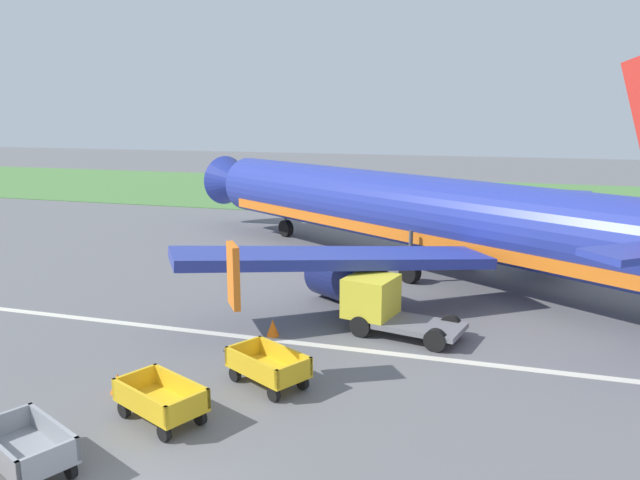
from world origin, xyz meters
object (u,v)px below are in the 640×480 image
object	(u,v)px
airplane	(419,213)
baggage_cart_fourth_in_row	(161,400)
traffic_cone_near_plane	(273,328)
traffic_cone_mid_apron	(118,383)
service_truck_beside_carts	(383,304)
baggage_cart_far_end	(268,366)
baggage_cart_third_in_row	(26,448)

from	to	relation	value
airplane	baggage_cart_fourth_in_row	bearing A→B (deg)	-103.13
traffic_cone_near_plane	traffic_cone_mid_apron	bearing A→B (deg)	-115.01
baggage_cart_fourth_in_row	service_truck_beside_carts	bearing A→B (deg)	62.75
baggage_cart_far_end	traffic_cone_near_plane	bearing A→B (deg)	109.32
baggage_cart_third_in_row	traffic_cone_mid_apron	size ratio (longest dim) A/B	5.80
traffic_cone_near_plane	baggage_cart_third_in_row	bearing A→B (deg)	-102.64
traffic_cone_near_plane	traffic_cone_mid_apron	xyz separation A→B (m)	(-2.68, -5.74, -0.01)
baggage_cart_fourth_in_row	baggage_cart_far_end	xyz separation A→B (m)	(1.93, 2.89, 0.00)
baggage_cart_fourth_in_row	baggage_cart_third_in_row	bearing A→B (deg)	-118.62
baggage_cart_fourth_in_row	traffic_cone_mid_apron	distance (m)	2.41
baggage_cart_third_in_row	baggage_cart_fourth_in_row	distance (m)	3.47
service_truck_beside_carts	baggage_cart_far_end	bearing A→B (deg)	-113.54
baggage_cart_third_in_row	service_truck_beside_carts	size ratio (longest dim) A/B	0.75
baggage_cart_fourth_in_row	baggage_cart_far_end	world-z (taller)	same
airplane	traffic_cone_mid_apron	bearing A→B (deg)	-110.39
baggage_cart_far_end	traffic_cone_near_plane	world-z (taller)	baggage_cart_far_end
baggage_cart_far_end	traffic_cone_mid_apron	world-z (taller)	baggage_cart_far_end
baggage_cart_fourth_in_row	traffic_cone_mid_apron	size ratio (longest dim) A/B	5.81
baggage_cart_far_end	traffic_cone_mid_apron	distance (m)	4.45
baggage_cart_fourth_in_row	service_truck_beside_carts	size ratio (longest dim) A/B	0.76
baggage_cart_far_end	service_truck_beside_carts	world-z (taller)	service_truck_beside_carts
airplane	service_truck_beside_carts	bearing A→B (deg)	-89.40
baggage_cart_third_in_row	baggage_cart_far_end	xyz separation A→B (m)	(3.59, 5.94, 0.00)
traffic_cone_mid_apron	baggage_cart_far_end	bearing A→B (deg)	23.92
baggage_cart_third_in_row	baggage_cart_far_end	world-z (taller)	same
baggage_cart_fourth_in_row	traffic_cone_mid_apron	bearing A→B (deg)	152.66
baggage_cart_fourth_in_row	traffic_cone_near_plane	world-z (taller)	baggage_cart_fourth_in_row
service_truck_beside_carts	traffic_cone_mid_apron	xyz separation A→B (m)	(-6.48, -7.37, -0.80)
baggage_cart_far_end	service_truck_beside_carts	xyz separation A→B (m)	(2.43, 5.57, 0.50)
traffic_cone_near_plane	traffic_cone_mid_apron	size ratio (longest dim) A/B	1.04
baggage_cart_far_end	airplane	bearing A→B (deg)	81.39
baggage_cart_far_end	baggage_cart_third_in_row	bearing A→B (deg)	-121.19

